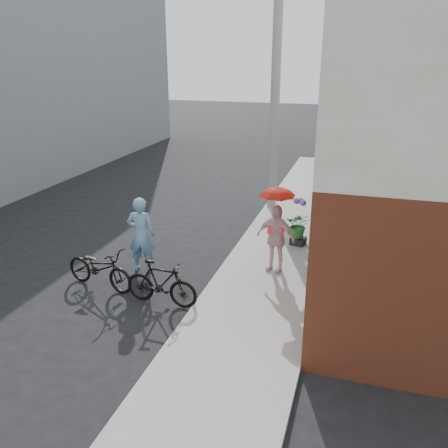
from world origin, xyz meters
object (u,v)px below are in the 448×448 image
at_px(utility_pole, 275,99).
at_px(planter, 298,241).
at_px(officer, 141,235).
at_px(bike_right, 161,283).
at_px(kimono_woman, 275,238).
at_px(bike_left, 100,268).

bearing_deg(utility_pole, planter, -66.13).
relative_size(officer, planter, 5.06).
bearing_deg(bike_right, officer, 41.68).
bearing_deg(planter, kimono_woman, -99.86).
bearing_deg(utility_pole, kimono_woman, -77.71).
xyz_separation_m(bike_right, kimono_woman, (1.91, 2.00, 0.43)).
distance_m(officer, bike_right, 1.76).
bearing_deg(bike_left, utility_pole, -9.48).
distance_m(utility_pole, kimono_woman, 5.40).
xyz_separation_m(utility_pole, planter, (1.30, -2.94, -3.29)).
relative_size(utility_pole, kimono_woman, 4.49).
distance_m(officer, bike_left, 1.23).
bearing_deg(bike_left, planter, -36.18).
relative_size(bike_left, bike_right, 1.12).
xyz_separation_m(bike_left, kimono_woman, (3.49, 1.71, 0.44)).
relative_size(officer, bike_right, 1.15).
height_order(bike_left, bike_right, bike_right).
bearing_deg(officer, utility_pole, -117.66).
distance_m(bike_right, planter, 4.31).
relative_size(officer, kimono_woman, 1.14).
xyz_separation_m(utility_pole, officer, (-1.97, -5.30, -2.61)).
bearing_deg(bike_left, kimono_woman, -52.00).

